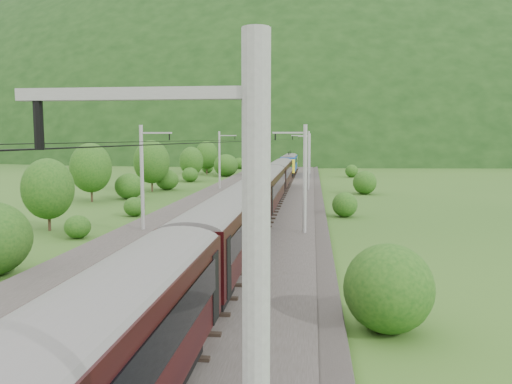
# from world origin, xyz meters

# --- Properties ---
(ground) EXTENTS (600.00, 600.00, 0.00)m
(ground) POSITION_xyz_m (0.00, 0.00, 0.00)
(ground) COLOR #264917
(ground) RESTS_ON ground
(railbed) EXTENTS (14.00, 220.00, 0.30)m
(railbed) POSITION_xyz_m (0.00, 10.00, 0.15)
(railbed) COLOR #38332D
(railbed) RESTS_ON ground
(track_left) EXTENTS (2.40, 220.00, 0.27)m
(track_left) POSITION_xyz_m (-2.40, 10.00, 0.37)
(track_left) COLOR #543124
(track_left) RESTS_ON railbed
(track_right) EXTENTS (2.40, 220.00, 0.27)m
(track_right) POSITION_xyz_m (2.40, 10.00, 0.37)
(track_right) COLOR #543124
(track_right) RESTS_ON railbed
(catenary_left) EXTENTS (2.54, 192.28, 8.00)m
(catenary_left) POSITION_xyz_m (-6.12, 32.00, 4.50)
(catenary_left) COLOR gray
(catenary_left) RESTS_ON railbed
(catenary_right) EXTENTS (2.54, 192.28, 8.00)m
(catenary_right) POSITION_xyz_m (6.12, 32.00, 4.50)
(catenary_right) COLOR gray
(catenary_right) RESTS_ON railbed
(overhead_wires) EXTENTS (4.83, 198.00, 0.03)m
(overhead_wires) POSITION_xyz_m (0.00, 10.00, 7.10)
(overhead_wires) COLOR black
(overhead_wires) RESTS_ON ground
(mountain_main) EXTENTS (504.00, 360.00, 244.00)m
(mountain_main) POSITION_xyz_m (0.00, 260.00, 0.00)
(mountain_main) COLOR black
(mountain_main) RESTS_ON ground
(mountain_ridge) EXTENTS (336.00, 280.00, 132.00)m
(mountain_ridge) POSITION_xyz_m (-120.00, 300.00, 0.00)
(mountain_ridge) COLOR black
(mountain_ridge) RESTS_ON ground
(train) EXTENTS (2.65, 105.87, 4.59)m
(train) POSITION_xyz_m (2.40, 10.08, 3.19)
(train) COLOR black
(train) RESTS_ON ground
(hazard_post_near) EXTENTS (0.17, 0.17, 1.57)m
(hazard_post_near) POSITION_xyz_m (-0.40, 56.19, 1.09)
(hazard_post_near) COLOR red
(hazard_post_near) RESTS_ON railbed
(hazard_post_far) EXTENTS (0.17, 0.17, 1.63)m
(hazard_post_far) POSITION_xyz_m (0.01, 52.88, 1.11)
(hazard_post_far) COLOR red
(hazard_post_far) RESTS_ON railbed
(signal) EXTENTS (0.22, 0.22, 1.96)m
(signal) POSITION_xyz_m (-4.40, 59.33, 1.45)
(signal) COLOR black
(signal) RESTS_ON railbed
(vegetation_left) EXTENTS (13.41, 145.51, 7.07)m
(vegetation_left) POSITION_xyz_m (-14.16, 22.99, 2.95)
(vegetation_left) COLOR #184412
(vegetation_left) RESTS_ON ground
(vegetation_right) EXTENTS (7.36, 99.36, 3.03)m
(vegetation_right) POSITION_xyz_m (11.69, 7.61, 1.31)
(vegetation_right) COLOR #184412
(vegetation_right) RESTS_ON ground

